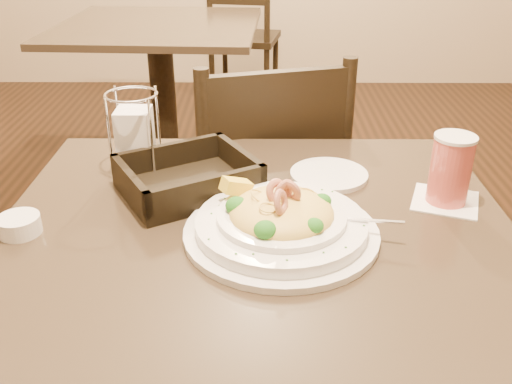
{
  "coord_description": "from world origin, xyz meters",
  "views": [
    {
      "loc": [
        0.01,
        -0.81,
        1.26
      ],
      "look_at": [
        0.0,
        0.02,
        0.84
      ],
      "focal_mm": 40.0,
      "sensor_mm": 36.0,
      "label": 1
    }
  ],
  "objects_px": {
    "background_table": "(162,75)",
    "drink_glass": "(450,170)",
    "main_table": "(256,350)",
    "napkin_caddy": "(135,138)",
    "pasta_bowl": "(281,221)",
    "dining_chair_far": "(243,32)",
    "bread_basket": "(188,180)",
    "butter_ramekin": "(19,225)",
    "side_plate": "(329,175)",
    "dining_chair_near": "(262,203)"
  },
  "relations": [
    {
      "from": "background_table",
      "to": "drink_glass",
      "type": "relative_size",
      "value": 6.3
    },
    {
      "from": "main_table",
      "to": "napkin_caddy",
      "type": "relative_size",
      "value": 5.31
    },
    {
      "from": "pasta_bowl",
      "to": "napkin_caddy",
      "type": "height_order",
      "value": "napkin_caddy"
    },
    {
      "from": "drink_glass",
      "to": "dining_chair_far",
      "type": "bearing_deg",
      "value": 99.32
    },
    {
      "from": "bread_basket",
      "to": "butter_ramekin",
      "type": "relative_size",
      "value": 4.27
    },
    {
      "from": "bread_basket",
      "to": "side_plate",
      "type": "bearing_deg",
      "value": 13.03
    },
    {
      "from": "side_plate",
      "to": "pasta_bowl",
      "type": "bearing_deg",
      "value": -114.72
    },
    {
      "from": "dining_chair_far",
      "to": "pasta_bowl",
      "type": "bearing_deg",
      "value": 103.25
    },
    {
      "from": "main_table",
      "to": "butter_ramekin",
      "type": "distance_m",
      "value": 0.48
    },
    {
      "from": "dining_chair_far",
      "to": "drink_glass",
      "type": "bearing_deg",
      "value": 109.7
    },
    {
      "from": "main_table",
      "to": "background_table",
      "type": "distance_m",
      "value": 1.91
    },
    {
      "from": "main_table",
      "to": "dining_chair_near",
      "type": "height_order",
      "value": "dining_chair_near"
    },
    {
      "from": "dining_chair_far",
      "to": "drink_glass",
      "type": "relative_size",
      "value": 6.22
    },
    {
      "from": "dining_chair_far",
      "to": "napkin_caddy",
      "type": "bearing_deg",
      "value": 97.32
    },
    {
      "from": "main_table",
      "to": "dining_chair_far",
      "type": "distance_m",
      "value": 2.94
    },
    {
      "from": "background_table",
      "to": "main_table",
      "type": "bearing_deg",
      "value": -76.02
    },
    {
      "from": "bread_basket",
      "to": "side_plate",
      "type": "xyz_separation_m",
      "value": [
        0.28,
        0.06,
        -0.02
      ]
    },
    {
      "from": "dining_chair_near",
      "to": "butter_ramekin",
      "type": "height_order",
      "value": "dining_chair_near"
    },
    {
      "from": "background_table",
      "to": "dining_chair_far",
      "type": "distance_m",
      "value": 1.13
    },
    {
      "from": "napkin_caddy",
      "to": "side_plate",
      "type": "relative_size",
      "value": 1.07
    },
    {
      "from": "background_table",
      "to": "butter_ramekin",
      "type": "xyz_separation_m",
      "value": [
        0.06,
        -1.84,
        0.26
      ]
    },
    {
      "from": "dining_chair_far",
      "to": "drink_glass",
      "type": "height_order",
      "value": "dining_chair_far"
    },
    {
      "from": "main_table",
      "to": "dining_chair_near",
      "type": "bearing_deg",
      "value": 88.91
    },
    {
      "from": "background_table",
      "to": "drink_glass",
      "type": "distance_m",
      "value": 1.93
    },
    {
      "from": "main_table",
      "to": "dining_chair_far",
      "type": "bearing_deg",
      "value": 92.05
    },
    {
      "from": "dining_chair_far",
      "to": "bread_basket",
      "type": "xyz_separation_m",
      "value": [
        -0.03,
        -2.76,
        0.28
      ]
    },
    {
      "from": "bread_basket",
      "to": "background_table",
      "type": "bearing_deg",
      "value": 101.13
    },
    {
      "from": "dining_chair_near",
      "to": "napkin_caddy",
      "type": "height_order",
      "value": "dining_chair_near"
    },
    {
      "from": "drink_glass",
      "to": "butter_ramekin",
      "type": "distance_m",
      "value": 0.76
    },
    {
      "from": "side_plate",
      "to": "bread_basket",
      "type": "bearing_deg",
      "value": -166.97
    },
    {
      "from": "background_table",
      "to": "bread_basket",
      "type": "xyz_separation_m",
      "value": [
        0.33,
        -1.68,
        0.26
      ]
    },
    {
      "from": "pasta_bowl",
      "to": "dining_chair_near",
      "type": "bearing_deg",
      "value": 92.85
    },
    {
      "from": "napkin_caddy",
      "to": "butter_ramekin",
      "type": "xyz_separation_m",
      "value": [
        -0.15,
        -0.25,
        -0.06
      ]
    },
    {
      "from": "dining_chair_near",
      "to": "drink_glass",
      "type": "relative_size",
      "value": 6.22
    },
    {
      "from": "dining_chair_near",
      "to": "drink_glass",
      "type": "xyz_separation_m",
      "value": [
        0.34,
        -0.48,
        0.33
      ]
    },
    {
      "from": "main_table",
      "to": "dining_chair_near",
      "type": "relative_size",
      "value": 0.97
    },
    {
      "from": "main_table",
      "to": "drink_glass",
      "type": "xyz_separation_m",
      "value": [
        0.35,
        0.14,
        0.31
      ]
    },
    {
      "from": "main_table",
      "to": "butter_ramekin",
      "type": "bearing_deg",
      "value": 177.1
    },
    {
      "from": "dining_chair_near",
      "to": "bread_basket",
      "type": "bearing_deg",
      "value": 55.6
    },
    {
      "from": "main_table",
      "to": "napkin_caddy",
      "type": "xyz_separation_m",
      "value": [
        -0.25,
        0.27,
        0.31
      ]
    },
    {
      "from": "background_table",
      "to": "butter_ramekin",
      "type": "bearing_deg",
      "value": -88.05
    },
    {
      "from": "dining_chair_far",
      "to": "bread_basket",
      "type": "distance_m",
      "value": 2.77
    },
    {
      "from": "dining_chair_far",
      "to": "side_plate",
      "type": "height_order",
      "value": "dining_chair_far"
    },
    {
      "from": "pasta_bowl",
      "to": "side_plate",
      "type": "distance_m",
      "value": 0.25
    },
    {
      "from": "bread_basket",
      "to": "napkin_caddy",
      "type": "xyz_separation_m",
      "value": [
        -0.11,
        0.09,
        0.05
      ]
    },
    {
      "from": "main_table",
      "to": "dining_chair_far",
      "type": "relative_size",
      "value": 0.97
    },
    {
      "from": "background_table",
      "to": "pasta_bowl",
      "type": "xyz_separation_m",
      "value": [
        0.5,
        -1.84,
        0.27
      ]
    },
    {
      "from": "drink_glass",
      "to": "butter_ramekin",
      "type": "height_order",
      "value": "drink_glass"
    },
    {
      "from": "pasta_bowl",
      "to": "drink_glass",
      "type": "relative_size",
      "value": 2.43
    },
    {
      "from": "dining_chair_far",
      "to": "background_table",
      "type": "bearing_deg",
      "value": 82.0
    }
  ]
}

